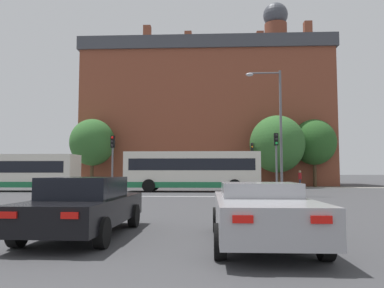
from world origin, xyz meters
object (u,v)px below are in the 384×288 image
at_px(car_saloon_left, 85,205).
at_px(bus_crossing_lead, 192,170).
at_px(traffic_light_far_right, 252,158).
at_px(car_roadster_right, 261,211).
at_px(pedestrian_waiting, 300,177).
at_px(bus_crossing_trailing, 1,172).
at_px(street_lamp_junction, 275,120).
at_px(pedestrian_walking_east, 223,177).
at_px(traffic_light_near_right, 276,154).
at_px(traffic_light_near_left, 112,155).

xyz_separation_m(car_saloon_left, bus_crossing_lead, (1.68, 20.68, 0.95)).
bearing_deg(car_saloon_left, traffic_light_far_right, 76.49).
relative_size(car_roadster_right, traffic_light_far_right, 1.11).
bearing_deg(bus_crossing_lead, pedestrian_waiting, -52.49).
height_order(bus_crossing_trailing, traffic_light_far_right, traffic_light_far_right).
relative_size(car_roadster_right, street_lamp_junction, 0.59).
distance_m(car_saloon_left, pedestrian_walking_east, 29.99).
xyz_separation_m(bus_crossing_lead, traffic_light_far_right, (5.63, 7.56, 1.29)).
xyz_separation_m(traffic_light_far_right, pedestrian_waiting, (4.74, 0.40, -1.97)).
xyz_separation_m(traffic_light_near_right, street_lamp_junction, (0.04, 0.44, 2.27)).
relative_size(traffic_light_near_left, pedestrian_waiting, 2.31).
xyz_separation_m(bus_crossing_trailing, traffic_light_far_right, (21.20, 7.66, 1.39)).
distance_m(traffic_light_near_left, street_lamp_junction, 11.03).
height_order(traffic_light_far_right, traffic_light_near_left, traffic_light_far_right).
xyz_separation_m(car_saloon_left, pedestrian_walking_east, (4.46, 29.66, 0.32)).
relative_size(car_saloon_left, pedestrian_waiting, 2.82).
bearing_deg(traffic_light_far_right, bus_crossing_lead, -126.67).
bearing_deg(car_saloon_left, street_lamp_junction, 65.59).
distance_m(bus_crossing_trailing, traffic_light_near_right, 21.96).
bearing_deg(traffic_light_near_left, pedestrian_walking_east, 61.07).
xyz_separation_m(car_roadster_right, traffic_light_near_left, (-7.54, 16.26, 1.98)).
height_order(car_saloon_left, traffic_light_far_right, traffic_light_far_right).
bearing_deg(car_roadster_right, pedestrian_waiting, 75.21).
bearing_deg(pedestrian_waiting, pedestrian_walking_east, -68.51).
bearing_deg(bus_crossing_trailing, car_saloon_left, -145.97).
xyz_separation_m(bus_crossing_lead, street_lamp_junction, (5.71, -5.12, 3.32)).
bearing_deg(pedestrian_walking_east, street_lamp_junction, -165.13).
bearing_deg(car_saloon_left, bus_crossing_lead, 86.35).
relative_size(traffic_light_near_right, traffic_light_near_left, 1.02).
xyz_separation_m(car_roadster_right, bus_crossing_trailing, (-18.05, 21.38, 0.88)).
distance_m(traffic_light_far_right, traffic_light_near_left, 16.66).
xyz_separation_m(bus_crossing_lead, bus_crossing_trailing, (-15.57, -0.10, -0.10)).
distance_m(car_saloon_left, car_roadster_right, 4.23).
distance_m(car_saloon_left, bus_crossing_trailing, 24.84).
xyz_separation_m(car_saloon_left, street_lamp_junction, (7.39, 15.56, 4.26)).
bearing_deg(traffic_light_far_right, traffic_light_near_left, -129.93).
height_order(bus_crossing_lead, traffic_light_near_right, traffic_light_near_right).
relative_size(car_saloon_left, car_roadster_right, 0.98).
bearing_deg(car_saloon_left, pedestrian_waiting, 68.18).
distance_m(car_roadster_right, bus_crossing_trailing, 27.99).
distance_m(traffic_light_near_left, pedestrian_walking_east, 16.30).
height_order(car_saloon_left, pedestrian_waiting, pedestrian_waiting).
xyz_separation_m(traffic_light_far_right, traffic_light_near_right, (0.05, -13.11, -0.24)).
xyz_separation_m(traffic_light_near_left, pedestrian_walking_east, (7.85, 14.20, -1.62)).
xyz_separation_m(car_roadster_right, traffic_light_near_right, (3.20, 15.93, 2.04)).
relative_size(bus_crossing_lead, traffic_light_far_right, 2.38).
height_order(car_saloon_left, street_lamp_junction, street_lamp_junction).
bearing_deg(pedestrian_waiting, car_saloon_left, 6.30).
bearing_deg(street_lamp_junction, car_roadster_right, -101.19).
xyz_separation_m(traffic_light_far_right, street_lamp_junction, (0.08, -12.67, 2.02)).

